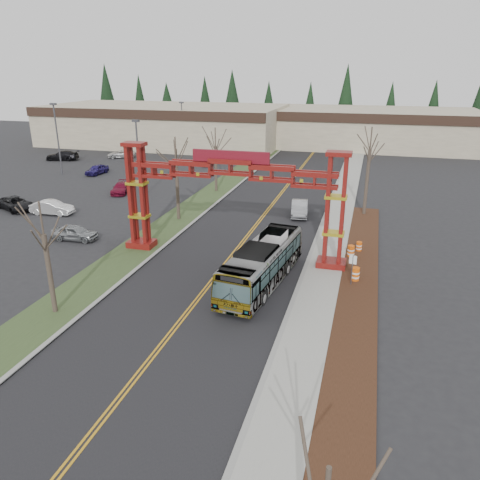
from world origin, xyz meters
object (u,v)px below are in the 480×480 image
(retail_building_west, at_px, (165,125))
(silver_sedan, at_px, (299,208))
(parked_car_near_c, at_px, (15,203))
(street_sign, at_px, (353,264))
(barrel_mid, at_px, (351,252))
(parked_car_near_a, at_px, (75,233))
(gateway_arch, at_px, (231,185))
(parked_car_mid_b, at_px, (97,170))
(bare_tree_median_mid, at_px, (176,160))
(parked_car_far_b, at_px, (121,154))
(transit_bus, at_px, (262,264))
(parked_car_far_a, at_px, (208,161))
(barrel_north, at_px, (359,247))
(parked_car_far_c, at_px, (62,156))
(barrel_south, at_px, (355,275))
(bare_tree_median_far, at_px, (215,146))
(bare_tree_right_far, at_px, (370,151))
(light_pole_near, at_px, (138,154))
(light_pole_mid, at_px, (57,134))
(light_pole_far, at_px, (182,124))
(parked_car_near_b, at_px, (52,208))
(retail_building_east, at_px, (373,128))
(parked_car_mid_a, at_px, (121,188))

(retail_building_west, height_order, silver_sedan, retail_building_west)
(silver_sedan, height_order, parked_car_near_c, silver_sedan)
(street_sign, relative_size, barrel_mid, 2.22)
(parked_car_near_a, height_order, street_sign, street_sign)
(gateway_arch, distance_m, parked_car_mid_b, 37.47)
(parked_car_near_a, bearing_deg, parked_car_mid_b, 23.50)
(retail_building_west, bearing_deg, bare_tree_median_mid, -64.37)
(parked_car_far_b, bearing_deg, transit_bus, 14.66)
(parked_car_far_b, bearing_deg, bare_tree_median_mid, 13.06)
(parked_car_near_a, relative_size, street_sign, 1.78)
(parked_car_near_c, height_order, parked_car_far_a, parked_car_near_c)
(barrel_north, bearing_deg, parked_car_near_c, 175.89)
(parked_car_far_a, bearing_deg, parked_car_far_c, 177.15)
(parked_car_far_c, xyz_separation_m, barrel_south, (49.05, -34.93, -0.23))
(bare_tree_median_mid, bearing_deg, bare_tree_median_far, 90.00)
(bare_tree_median_mid, relative_size, barrel_mid, 8.00)
(parked_car_far_b, relative_size, bare_tree_right_far, 0.51)
(parked_car_near_c, relative_size, light_pole_near, 0.56)
(parked_car_far_b, bearing_deg, parked_car_far_c, -85.21)
(retail_building_west, height_order, parked_car_far_a, retail_building_west)
(parked_car_mid_b, bearing_deg, light_pole_mid, -159.61)
(light_pole_far, bearing_deg, barrel_north, -51.33)
(parked_car_near_a, relative_size, light_pole_far, 0.46)
(parked_car_near_c, bearing_deg, street_sign, -80.11)
(parked_car_near_c, xyz_separation_m, bare_tree_right_far, (36.27, 8.37, 5.96))
(silver_sedan, xyz_separation_m, light_pole_near, (-18.94, 1.72, 4.44))
(bare_tree_median_mid, distance_m, light_pole_far, 38.57)
(parked_car_mid_b, height_order, parked_car_far_c, parked_car_far_c)
(parked_car_far_c, bearing_deg, bare_tree_right_far, 57.75)
(parked_car_mid_b, bearing_deg, parked_car_near_b, -66.65)
(retail_building_west, xyz_separation_m, bare_tree_right_far, (40.00, -39.08, 2.91))
(parked_car_mid_b, xyz_separation_m, parked_car_far_c, (-11.52, 8.09, 0.08))
(parked_car_mid_b, distance_m, bare_tree_right_far, 39.37)
(retail_building_east, relative_size, parked_car_far_b, 8.27)
(parked_car_near_a, distance_m, light_pole_mid, 29.93)
(parked_car_near_b, xyz_separation_m, street_sign, (31.04, -9.01, 0.92))
(light_pole_near, distance_m, light_pole_far, 30.26)
(parked_car_near_a, height_order, barrel_mid, parked_car_near_a)
(parked_car_near_b, relative_size, bare_tree_median_mid, 0.54)
(parked_car_mid_a, distance_m, parked_car_far_c, 26.31)
(parked_car_near_c, bearing_deg, parked_car_near_a, -94.46)
(silver_sedan, relative_size, parked_car_near_c, 0.92)
(parked_car_mid_a, height_order, parked_car_far_a, parked_car_far_a)
(parked_car_near_a, relative_size, parked_car_mid_a, 0.93)
(bare_tree_median_mid, xyz_separation_m, street_sign, (17.65, -10.98, -4.35))
(transit_bus, height_order, barrel_north, transit_bus)
(barrel_south, relative_size, barrel_north, 1.22)
(parked_car_far_a, distance_m, bare_tree_median_far, 17.28)
(barrel_north, bearing_deg, parked_car_far_a, 127.75)
(barrel_mid, bearing_deg, parked_car_mid_a, 154.26)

